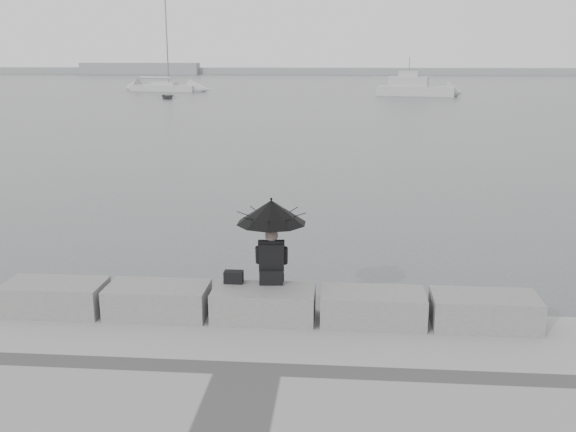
# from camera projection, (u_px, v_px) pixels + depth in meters

# --- Properties ---
(ground) EXTENTS (360.00, 360.00, 0.00)m
(ground) POSITION_uv_depth(u_px,v_px,m) (267.00, 336.00, 10.69)
(ground) COLOR #474A4D
(ground) RESTS_ON ground
(stone_block_far_left) EXTENTS (1.60, 0.80, 0.50)m
(stone_block_far_left) POSITION_uv_depth(u_px,v_px,m) (55.00, 297.00, 10.35)
(stone_block_far_left) COLOR slate
(stone_block_far_left) RESTS_ON promenade
(stone_block_left) EXTENTS (1.60, 0.80, 0.50)m
(stone_block_left) POSITION_uv_depth(u_px,v_px,m) (158.00, 301.00, 10.21)
(stone_block_left) COLOR slate
(stone_block_left) RESTS_ON promenade
(stone_block_centre) EXTENTS (1.60, 0.80, 0.50)m
(stone_block_centre) POSITION_uv_depth(u_px,v_px,m) (264.00, 304.00, 10.07)
(stone_block_centre) COLOR slate
(stone_block_centre) RESTS_ON promenade
(stone_block_right) EXTENTS (1.60, 0.80, 0.50)m
(stone_block_right) POSITION_uv_depth(u_px,v_px,m) (373.00, 307.00, 9.93)
(stone_block_right) COLOR slate
(stone_block_right) RESTS_ON promenade
(stone_block_far_right) EXTENTS (1.60, 0.80, 0.50)m
(stone_block_far_right) POSITION_uv_depth(u_px,v_px,m) (484.00, 311.00, 9.80)
(stone_block_far_right) COLOR slate
(stone_block_far_right) RESTS_ON promenade
(seated_person) EXTENTS (1.12, 1.12, 1.39)m
(seated_person) POSITION_uv_depth(u_px,v_px,m) (271.00, 222.00, 10.07)
(seated_person) COLOR black
(seated_person) RESTS_ON stone_block_centre
(bag) EXTENTS (0.30, 0.17, 0.19)m
(bag) POSITION_uv_depth(u_px,v_px,m) (234.00, 277.00, 10.26)
(bag) COLOR black
(bag) RESTS_ON stone_block_centre
(distant_landmass) EXTENTS (180.00, 8.00, 2.80)m
(distant_landmass) POSITION_uv_depth(u_px,v_px,m) (306.00, 71.00, 160.49)
(distant_landmass) COLOR gray
(distant_landmass) RESTS_ON ground
(sailboat_left) EXTENTS (9.41, 4.55, 12.90)m
(sailboat_left) POSITION_uv_depth(u_px,v_px,m) (165.00, 87.00, 84.25)
(sailboat_left) COLOR #BBBBBD
(sailboat_left) RESTS_ON ground
(motor_cruiser) EXTENTS (9.24, 4.70, 4.50)m
(motor_cruiser) POSITION_uv_depth(u_px,v_px,m) (416.00, 88.00, 74.40)
(motor_cruiser) COLOR #BBBBBD
(motor_cruiser) RESTS_ON ground
(dinghy) EXTENTS (3.19, 2.12, 0.50)m
(dinghy) POSITION_uv_depth(u_px,v_px,m) (167.00, 96.00, 69.67)
(dinghy) COLOR slate
(dinghy) RESTS_ON ground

